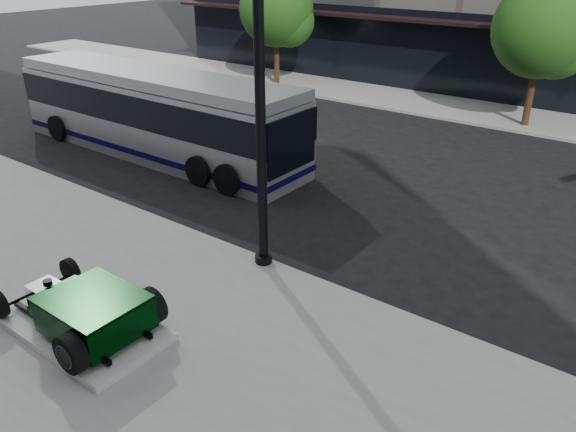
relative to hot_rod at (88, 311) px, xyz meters
The scene contains 7 objects.
ground 6.47m from the hot_rod, 77.91° to the left, with size 120.00×120.00×0.00m, color black.
sidewalk_far 20.34m from the hot_rod, 86.20° to the left, with size 70.00×4.00×0.12m, color gray.
street_trees 19.76m from the hot_rod, 82.67° to the left, with size 29.80×3.80×5.70m.
display_plinth 0.60m from the hot_rod, behind, with size 3.40×1.80×0.15m, color silver.
hot_rod is the anchor object (origin of this frame).
lamppost 5.01m from the hot_rod, 78.68° to the left, with size 0.40×0.40×7.25m.
transit_bus 10.90m from the hot_rod, 132.29° to the left, with size 12.12×2.88×2.92m.
Camera 1 is at (6.73, -10.90, 6.73)m, focal length 35.00 mm.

